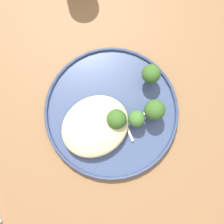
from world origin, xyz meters
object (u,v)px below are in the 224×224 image
Objects in this scene: broccoli_floret_beside_noodles at (155,110)px; seared_scallop_half_hidden at (93,127)px; seared_scallop_on_noodles at (103,135)px; dinner_plate at (112,113)px; broccoli_floret_split_head at (151,74)px; seared_scallop_right_edge at (113,124)px; broccoli_floret_front_edge at (137,119)px; broccoli_floret_small_sprig at (117,119)px; seared_scallop_rear_pale at (82,121)px.

seared_scallop_half_hidden is at bearing 160.98° from broccoli_floret_beside_noodles.
dinner_plate is at bearing 36.38° from seared_scallop_on_noodles.
seared_scallop_on_noodles is 0.38× the size of broccoli_floret_beside_noodles.
seared_scallop_right_edge is at bearing -161.60° from broccoli_floret_split_head.
broccoli_floret_front_edge reaches higher than seared_scallop_right_edge.
broccoli_floret_front_edge is (0.04, -0.02, -0.00)m from broccoli_floret_small_sprig.
dinner_plate is 4.72× the size of broccoli_floret_split_head.
seared_scallop_on_noodles is 0.16m from broccoli_floret_split_head.
broccoli_floret_beside_noodles is at bearing -26.40° from seared_scallop_rear_pale.
seared_scallop_on_noodles is (-0.04, -0.03, 0.01)m from dinner_plate.
seared_scallop_half_hidden is at bearing -171.46° from broccoli_floret_split_head.
broccoli_floret_small_sprig reaches higher than seared_scallop_on_noodles.
seared_scallop_half_hidden reaches higher than seared_scallop_right_edge.
broccoli_floret_split_head is (0.15, 0.05, 0.03)m from seared_scallop_on_noodles.
seared_scallop_half_hidden is (0.01, -0.02, -0.00)m from seared_scallop_rear_pale.
broccoli_floret_beside_noodles reaches higher than seared_scallop_half_hidden.
broccoli_floret_split_head is (0.04, 0.07, -0.00)m from broccoli_floret_beside_noodles.
broccoli_floret_front_edge is (0.07, -0.01, 0.02)m from seared_scallop_on_noodles.
broccoli_floret_small_sprig is 0.12m from broccoli_floret_split_head.
seared_scallop_on_noodles is at bearing -162.73° from seared_scallop_right_edge.
broccoli_floret_split_head reaches higher than broccoli_floret_front_edge.
dinner_plate is 9.90× the size of seared_scallop_half_hidden.
seared_scallop_on_noodles is (0.01, -0.03, 0.00)m from seared_scallop_half_hidden.
broccoli_floret_beside_noodles is at bearing -19.02° from seared_scallop_half_hidden.
broccoli_floret_split_head is at bearing 18.17° from seared_scallop_on_noodles.
seared_scallop_half_hidden is 0.16m from broccoli_floret_split_head.
broccoli_floret_beside_noodles reaches higher than seared_scallop_rear_pale.
dinner_plate is 0.05m from seared_scallop_on_noodles.
broccoli_floret_small_sprig is at bearing -160.66° from broccoli_floret_split_head.
broccoli_floret_beside_noodles reaches higher than broccoli_floret_small_sprig.
seared_scallop_on_noodles is 0.40× the size of broccoli_floret_split_head.
broccoli_floret_small_sprig is (-0.07, 0.03, -0.01)m from broccoli_floret_beside_noodles.
dinner_plate is at bearing 83.17° from broccoli_floret_small_sprig.
broccoli_floret_front_edge is at bearing -32.43° from seared_scallop_rear_pale.
seared_scallop_right_edge is 0.04m from seared_scallop_half_hidden.
broccoli_floret_small_sprig is (0.05, -0.01, 0.02)m from seared_scallop_half_hidden.
seared_scallop_rear_pale reaches higher than seared_scallop_half_hidden.
seared_scallop_right_edge is 0.59× the size of broccoli_floret_small_sprig.
seared_scallop_rear_pale is at bearing 116.14° from seared_scallop_half_hidden.
broccoli_floret_front_edge is (0.08, -0.04, 0.02)m from seared_scallop_half_hidden.
seared_scallop_right_edge is at bearing -38.81° from seared_scallop_rear_pale.
seared_scallop_rear_pale is (-0.05, 0.04, 0.00)m from seared_scallop_right_edge.
broccoli_floret_split_head reaches higher than broccoli_floret_small_sprig.
seared_scallop_half_hidden is at bearing 157.25° from seared_scallop_right_edge.
seared_scallop_half_hidden is 0.58× the size of broccoli_floret_front_edge.
seared_scallop_half_hidden is 0.48× the size of broccoli_floret_split_head.
seared_scallop_right_edge is 0.07m from seared_scallop_rear_pale.
broccoli_floret_beside_noodles is 1.30× the size of broccoli_floret_front_edge.
seared_scallop_half_hidden is at bearing -63.86° from seared_scallop_rear_pale.
broccoli_floret_small_sprig is at bearing 148.76° from broccoli_floret_front_edge.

